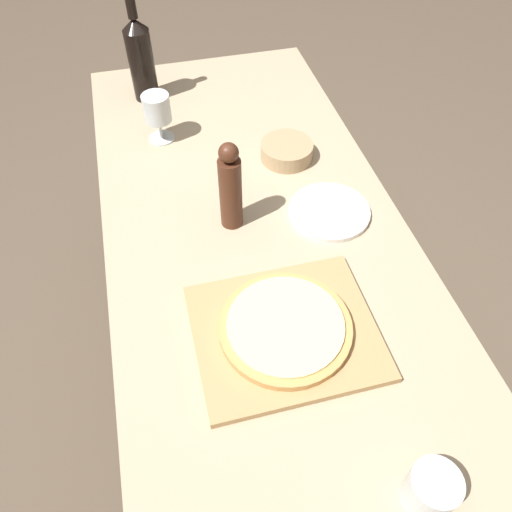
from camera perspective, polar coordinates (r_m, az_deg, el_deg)
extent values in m
plane|color=brown|center=(1.82, 0.16, -13.51)|extent=(12.00, 12.00, 0.00)
cube|color=tan|center=(1.22, 0.23, 1.96)|extent=(0.73, 1.73, 0.03)
cylinder|color=brown|center=(2.05, -14.02, 9.56)|extent=(0.06, 0.06, 0.71)
cylinder|color=brown|center=(2.11, 2.90, 12.45)|extent=(0.06, 0.06, 0.71)
cube|color=tan|center=(1.04, 3.32, -8.68)|extent=(0.37, 0.32, 0.02)
cylinder|color=tan|center=(1.02, 3.37, -8.15)|extent=(0.27, 0.27, 0.02)
cylinder|color=beige|center=(1.01, 3.40, -7.79)|extent=(0.24, 0.24, 0.01)
cylinder|color=black|center=(1.66, -12.90, 20.47)|extent=(0.08, 0.08, 0.22)
cone|color=black|center=(1.61, -13.74, 24.35)|extent=(0.08, 0.08, 0.03)
cylinder|color=black|center=(1.58, -14.15, 26.15)|extent=(0.03, 0.03, 0.08)
cylinder|color=#4C2819|center=(1.18, -2.92, 7.14)|extent=(0.05, 0.05, 0.19)
sphere|color=#4C2819|center=(1.10, -3.16, 11.69)|extent=(0.05, 0.05, 0.05)
cylinder|color=silver|center=(1.52, -10.70, 13.12)|extent=(0.07, 0.07, 0.00)
cylinder|color=silver|center=(1.50, -10.88, 14.10)|extent=(0.01, 0.01, 0.06)
cylinder|color=silver|center=(1.46, -11.28, 16.26)|extent=(0.08, 0.08, 0.08)
cylinder|color=tan|center=(1.42, 3.53, 11.89)|extent=(0.14, 0.14, 0.05)
cylinder|color=silver|center=(0.92, 19.36, -23.87)|extent=(0.08, 0.08, 0.08)
cylinder|color=white|center=(1.27, 8.36, 5.04)|extent=(0.20, 0.20, 0.01)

